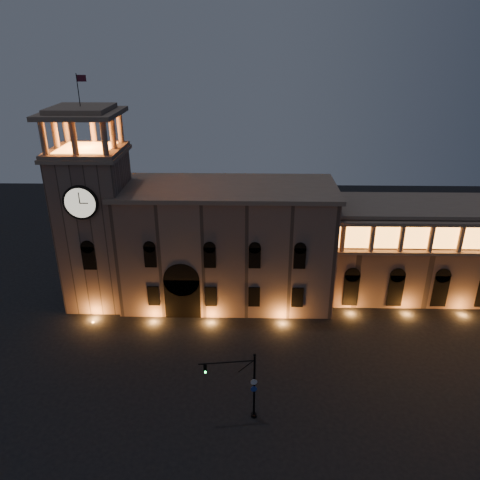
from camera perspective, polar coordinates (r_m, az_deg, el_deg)
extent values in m
plane|color=black|center=(54.48, -0.41, -18.74)|extent=(160.00, 160.00, 0.00)
cube|color=#795D4F|center=(68.35, -1.61, -0.70)|extent=(30.00, 12.00, 17.00)
cube|color=#87705D|center=(65.20, -1.70, 6.35)|extent=(30.80, 12.80, 0.60)
cube|color=black|center=(66.68, -6.97, -6.89)|extent=(5.00, 1.40, 6.00)
cylinder|color=black|center=(65.21, -7.10, -4.62)|extent=(5.00, 1.40, 5.00)
cube|color=orange|center=(66.62, -6.98, -7.12)|extent=(4.20, 0.20, 5.00)
cube|color=#795D4F|center=(69.81, -17.02, 0.99)|extent=(9.00, 9.00, 22.00)
cube|color=#87705D|center=(66.47, -18.19, 9.96)|extent=(9.80, 9.80, 0.50)
cylinder|color=black|center=(63.64, -18.88, 4.33)|extent=(4.60, 0.35, 4.60)
cylinder|color=beige|center=(63.51, -18.92, 4.28)|extent=(4.00, 0.12, 4.00)
cube|color=#87705D|center=(66.37, -18.24, 10.37)|extent=(9.40, 9.40, 0.50)
cube|color=orange|center=(66.30, -18.28, 10.63)|extent=(6.80, 6.80, 0.15)
cylinder|color=#87705D|center=(63.82, -22.87, 11.39)|extent=(0.76, 0.76, 4.20)
cylinder|color=#87705D|center=(62.40, -19.61, 11.62)|extent=(0.76, 0.76, 4.20)
cylinder|color=#87705D|center=(61.18, -16.21, 11.82)|extent=(0.76, 0.76, 4.20)
cylinder|color=#87705D|center=(70.73, -20.50, 12.80)|extent=(0.76, 0.76, 4.20)
cylinder|color=#87705D|center=(69.45, -17.51, 13.01)|extent=(0.76, 0.76, 4.20)
cylinder|color=#87705D|center=(68.36, -14.41, 13.20)|extent=(0.76, 0.76, 4.20)
cylinder|color=#87705D|center=(67.25, -21.63, 12.13)|extent=(0.76, 0.76, 4.20)
cylinder|color=#87705D|center=(64.76, -15.26, 12.55)|extent=(0.76, 0.76, 4.20)
cube|color=#87705D|center=(65.52, -18.78, 14.40)|extent=(9.80, 9.80, 0.60)
cube|color=#87705D|center=(65.44, -18.86, 14.92)|extent=(7.50, 7.50, 0.60)
cylinder|color=black|center=(65.17, -19.13, 16.90)|extent=(0.10, 0.10, 4.00)
plane|color=#4E1626|center=(64.85, -18.78, 18.17)|extent=(1.20, 0.00, 1.20)
cube|color=brown|center=(77.14, 24.61, -1.25)|extent=(40.00, 10.00, 14.00)
cube|color=#87705D|center=(74.64, 25.54, 3.80)|extent=(40.60, 10.60, 0.50)
cube|color=#87705D|center=(71.72, 26.51, -1.44)|extent=(40.00, 1.20, 0.40)
cube|color=#87705D|center=(70.18, 27.14, 1.75)|extent=(40.00, 1.40, 0.50)
cube|color=orange|center=(71.36, 26.65, 0.35)|extent=(38.00, 0.15, 3.60)
cylinder|color=#87705D|center=(65.13, 12.42, 0.32)|extent=(0.70, 0.70, 4.00)
cylinder|color=#87705D|center=(66.04, 15.82, 0.29)|extent=(0.70, 0.70, 4.00)
cylinder|color=#87705D|center=(67.17, 19.12, 0.26)|extent=(0.70, 0.70, 4.00)
cylinder|color=#87705D|center=(68.51, 22.31, 0.22)|extent=(0.70, 0.70, 4.00)
cylinder|color=#87705D|center=(70.06, 25.36, 0.19)|extent=(0.70, 0.70, 4.00)
cylinder|color=black|center=(49.92, 1.74, -17.48)|extent=(0.22, 0.22, 7.81)
cylinder|color=black|center=(52.46, 1.69, -20.55)|extent=(0.63, 0.63, 0.33)
sphere|color=black|center=(47.37, 1.80, -13.83)|extent=(0.31, 0.31, 0.31)
cylinder|color=black|center=(47.55, -1.65, -14.68)|extent=(5.55, 0.83, 0.13)
cube|color=black|center=(47.83, -4.27, -15.34)|extent=(0.37, 0.35, 0.95)
cylinder|color=#0CE53F|center=(47.89, -4.25, -15.76)|extent=(0.21, 0.11, 0.20)
cylinder|color=silver|center=(49.29, 1.71, -16.92)|extent=(0.67, 0.13, 0.67)
cylinder|color=navy|center=(49.87, 1.70, -17.70)|extent=(0.67, 0.13, 0.67)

